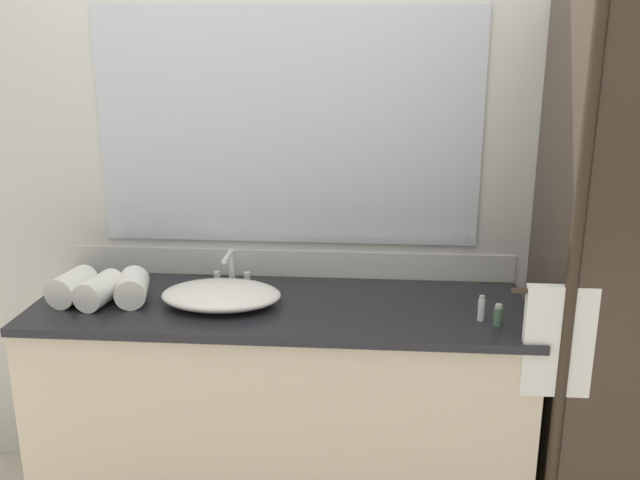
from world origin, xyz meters
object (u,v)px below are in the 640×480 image
amenity_bottle_body_wash (498,315)px  rolled_towel_far_edge (132,288)px  amenity_bottle_conditioner (481,309)px  rolled_towel_near_edge (72,287)px  sink_basin (221,295)px  faucet (231,274)px  rolled_towel_middle (100,290)px

amenity_bottle_body_wash → rolled_towel_far_edge: bearing=175.0°
amenity_bottle_conditioner → rolled_towel_near_edge: size_ratio=0.50×
sink_basin → rolled_towel_far_edge: rolled_towel_far_edge is taller
amenity_bottle_conditioner → rolled_towel_far_edge: bearing=176.5°
amenity_bottle_body_wash → rolled_towel_near_edge: size_ratio=0.42×
amenity_bottle_body_wash → sink_basin: bearing=173.3°
rolled_towel_far_edge → amenity_bottle_conditioner: bearing=-3.5°
amenity_bottle_conditioner → amenity_bottle_body_wash: amenity_bottle_conditioner is taller
faucet → rolled_towel_middle: bearing=-153.6°
faucet → rolled_towel_middle: (-0.44, -0.22, 0.00)m
sink_basin → amenity_bottle_conditioner: bearing=-4.7°
rolled_towel_middle → amenity_bottle_body_wash: bearing=-3.3°
rolled_towel_near_edge → sink_basin: bearing=1.3°
amenity_bottle_conditioner → amenity_bottle_body_wash: bearing=-36.7°
amenity_bottle_conditioner → rolled_towel_near_edge: 1.47m
amenity_bottle_body_wash → rolled_towel_near_edge: bearing=176.2°
faucet → amenity_bottle_conditioner: (0.92, -0.26, -0.01)m
amenity_bottle_body_wash → rolled_towel_far_edge: (-1.30, 0.12, 0.02)m
rolled_towel_near_edge → rolled_towel_middle: rolled_towel_near_edge is taller
rolled_towel_middle → amenity_bottle_conditioner: bearing=-1.8°
rolled_towel_near_edge → rolled_towel_middle: bearing=-10.3°
faucet → rolled_towel_far_edge: 0.38m
rolled_towel_far_edge → rolled_towel_near_edge: bearing=-176.5°
rolled_towel_middle → sink_basin: bearing=4.2°
amenity_bottle_conditioner → rolled_towel_middle: size_ratio=0.49×
rolled_towel_near_edge → rolled_towel_far_edge: bearing=3.5°
amenity_bottle_conditioner → rolled_towel_far_edge: rolled_towel_far_edge is taller
amenity_bottle_conditioner → amenity_bottle_body_wash: (0.05, -0.04, -0.01)m
faucet → rolled_towel_far_edge: bearing=-150.7°
amenity_bottle_body_wash → rolled_towel_near_edge: 1.53m
faucet → amenity_bottle_conditioner: size_ratio=1.88×
amenity_bottle_conditioner → rolled_towel_near_edge: (-1.47, 0.06, 0.01)m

